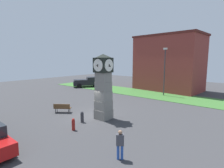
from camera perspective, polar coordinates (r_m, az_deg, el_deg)
name	(u,v)px	position (r m, az deg, el deg)	size (l,w,h in m)	color
ground_plane	(94,116)	(16.27, -5.82, -10.34)	(67.66, 67.66, 0.00)	#38383A
clock_tower	(103,86)	(14.88, -2.84, -0.73)	(1.60, 1.67, 5.57)	slate
bollard_near_tower	(82,117)	(14.70, -9.72, -10.51)	(0.26, 0.26, 0.93)	#333338
bollard_mid_row	(73,124)	(13.29, -12.50, -12.69)	(0.23, 0.23, 0.89)	maroon
pickup_truck	(87,82)	(33.09, -8.11, 0.66)	(4.49, 5.26, 1.85)	black
bench	(62,107)	(17.64, -15.93, -7.37)	(1.61, 1.36, 0.90)	brown
pedestrian_by_cars	(120,143)	(9.39, 2.66, -18.67)	(0.47, 0.43, 1.58)	#264CA5
street_lamp_near_road	(165,69)	(25.57, 16.79, 4.85)	(0.50, 0.24, 6.70)	#333338
warehouse_blue_far	(168,63)	(30.76, 17.96, 6.53)	(11.01, 7.34, 9.04)	maroon
grass_verge_far	(154,95)	(26.25, 13.66, -3.41)	(40.59, 5.59, 0.04)	#386B2D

